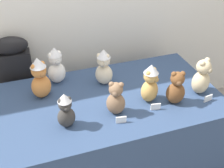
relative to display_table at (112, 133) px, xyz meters
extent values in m
cube|color=navy|center=(0.00, 0.00, 0.00)|extent=(1.61, 0.92, 0.73)
cube|color=black|center=(-0.66, 0.59, 0.09)|extent=(0.29, 0.13, 0.92)
ellipsoid|color=black|center=(-0.66, 0.59, 0.62)|extent=(0.29, 0.13, 0.15)
ellipsoid|color=#D17F3D|center=(-0.48, 0.18, 0.46)|extent=(0.19, 0.18, 0.18)
sphere|color=#D17F3D|center=(-0.48, 0.18, 0.59)|extent=(0.11, 0.11, 0.11)
sphere|color=#D17F3D|center=(-0.51, 0.17, 0.63)|extent=(0.04, 0.04, 0.04)
sphere|color=#D17F3D|center=(-0.45, 0.19, 0.63)|extent=(0.04, 0.04, 0.04)
sphere|color=#A06536|center=(-0.46, 0.14, 0.58)|extent=(0.05, 0.05, 0.05)
cone|color=silver|center=(-0.48, 0.18, 0.66)|extent=(0.11, 0.11, 0.07)
ellipsoid|color=#7F6047|center=(-0.03, -0.17, 0.44)|extent=(0.16, 0.16, 0.16)
sphere|color=#7F6047|center=(-0.03, -0.17, 0.56)|extent=(0.10, 0.10, 0.10)
sphere|color=#7F6047|center=(-0.06, -0.16, 0.60)|extent=(0.04, 0.04, 0.04)
sphere|color=#7F6047|center=(0.00, -0.19, 0.60)|extent=(0.04, 0.04, 0.04)
sphere|color=brown|center=(-0.05, -0.21, 0.55)|extent=(0.04, 0.04, 0.04)
ellipsoid|color=white|center=(-0.34, 0.34, 0.45)|extent=(0.16, 0.15, 0.17)
sphere|color=white|center=(-0.34, 0.34, 0.58)|extent=(0.10, 0.10, 0.10)
sphere|color=white|center=(-0.38, 0.33, 0.62)|extent=(0.04, 0.04, 0.04)
sphere|color=white|center=(-0.31, 0.34, 0.62)|extent=(0.04, 0.04, 0.04)
sphere|color=#B4B3AF|center=(-0.33, 0.29, 0.57)|extent=(0.04, 0.04, 0.04)
cone|color=silver|center=(-0.34, 0.34, 0.64)|extent=(0.11, 0.11, 0.07)
ellipsoid|color=tan|center=(0.24, -0.12, 0.45)|extent=(0.18, 0.17, 0.17)
sphere|color=tan|center=(0.24, -0.12, 0.57)|extent=(0.10, 0.10, 0.10)
sphere|color=tan|center=(0.22, -0.13, 0.61)|extent=(0.04, 0.04, 0.04)
sphere|color=tan|center=(0.27, -0.10, 0.61)|extent=(0.04, 0.04, 0.04)
sphere|color=olive|center=(0.27, -0.15, 0.56)|extent=(0.04, 0.04, 0.04)
cone|color=silver|center=(0.24, -0.12, 0.63)|extent=(0.11, 0.11, 0.07)
ellipsoid|color=#383533|center=(-0.37, -0.20, 0.44)|extent=(0.13, 0.11, 0.14)
sphere|color=#383533|center=(-0.37, -0.20, 0.54)|extent=(0.09, 0.09, 0.09)
sphere|color=#383533|center=(-0.40, -0.20, 0.58)|extent=(0.03, 0.03, 0.03)
sphere|color=#383533|center=(-0.35, -0.19, 0.58)|extent=(0.03, 0.03, 0.03)
sphere|color=#32302E|center=(-0.37, -0.23, 0.53)|extent=(0.04, 0.04, 0.04)
cone|color=silver|center=(-0.37, -0.20, 0.59)|extent=(0.09, 0.09, 0.06)
ellipsoid|color=#CCB78E|center=(0.65, -0.15, 0.46)|extent=(0.18, 0.17, 0.18)
sphere|color=#CCB78E|center=(0.65, -0.15, 0.59)|extent=(0.11, 0.11, 0.11)
sphere|color=#CCB78E|center=(0.62, -0.16, 0.63)|extent=(0.04, 0.04, 0.04)
sphere|color=#CCB78E|center=(0.68, -0.13, 0.63)|extent=(0.04, 0.04, 0.04)
sphere|color=#9D8E71|center=(0.67, -0.19, 0.58)|extent=(0.04, 0.04, 0.04)
ellipsoid|color=brown|center=(0.41, -0.20, 0.45)|extent=(0.16, 0.14, 0.16)
sphere|color=brown|center=(0.41, -0.20, 0.57)|extent=(0.10, 0.10, 0.10)
sphere|color=brown|center=(0.38, -0.19, 0.61)|extent=(0.04, 0.04, 0.04)
sphere|color=brown|center=(0.44, -0.21, 0.61)|extent=(0.04, 0.04, 0.04)
sphere|color=brown|center=(0.40, -0.24, 0.56)|extent=(0.04, 0.04, 0.04)
ellipsoid|color=beige|center=(0.00, 0.20, 0.45)|extent=(0.18, 0.17, 0.17)
sphere|color=beige|center=(0.00, 0.20, 0.57)|extent=(0.10, 0.10, 0.10)
sphere|color=beige|center=(-0.03, 0.21, 0.61)|extent=(0.04, 0.04, 0.04)
sphere|color=beige|center=(0.02, 0.18, 0.61)|extent=(0.04, 0.04, 0.04)
sphere|color=#ABA08A|center=(-0.03, 0.16, 0.56)|extent=(0.04, 0.04, 0.04)
cone|color=silver|center=(0.00, 0.20, 0.63)|extent=(0.11, 0.11, 0.07)
cube|color=white|center=(0.24, -0.23, 0.39)|extent=(0.07, 0.02, 0.05)
cube|color=white|center=(0.65, -0.27, 0.39)|extent=(0.07, 0.02, 0.05)
cube|color=white|center=(-0.03, -0.28, 0.39)|extent=(0.07, 0.02, 0.05)
camera|label=1|loc=(-0.54, -1.60, 1.64)|focal=45.59mm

